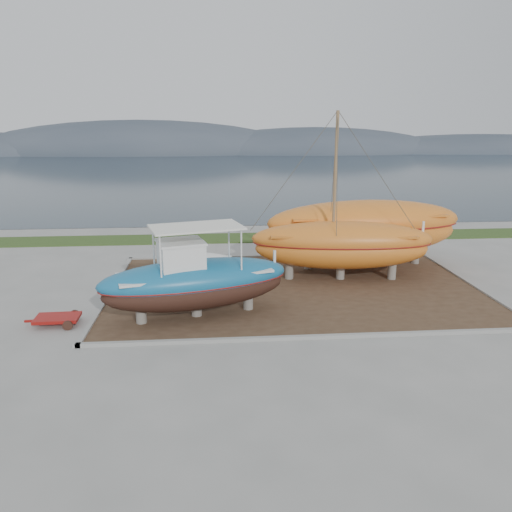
{
  "coord_description": "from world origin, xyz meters",
  "views": [
    {
      "loc": [
        -3.91,
        -19.62,
        8.06
      ],
      "look_at": [
        -1.95,
        4.0,
        1.73
      ],
      "focal_mm": 35.0,
      "sensor_mm": 36.0,
      "label": 1
    }
  ],
  "objects_px": {
    "white_dinghy": "(198,266)",
    "blue_caique": "(195,272)",
    "orange_sailboat": "(344,198)",
    "red_trailer": "(58,321)",
    "orange_bare_hull": "(364,234)"
  },
  "relations": [
    {
      "from": "orange_sailboat",
      "to": "red_trailer",
      "type": "relative_size",
      "value": 3.59
    },
    {
      "from": "orange_sailboat",
      "to": "red_trailer",
      "type": "distance_m",
      "value": 14.69
    },
    {
      "from": "blue_caique",
      "to": "orange_sailboat",
      "type": "bearing_deg",
      "value": 16.75
    },
    {
      "from": "blue_caique",
      "to": "white_dinghy",
      "type": "height_order",
      "value": "blue_caique"
    },
    {
      "from": "white_dinghy",
      "to": "blue_caique",
      "type": "bearing_deg",
      "value": -73.38
    },
    {
      "from": "white_dinghy",
      "to": "orange_bare_hull",
      "type": "height_order",
      "value": "orange_bare_hull"
    },
    {
      "from": "white_dinghy",
      "to": "red_trailer",
      "type": "bearing_deg",
      "value": -117.89
    },
    {
      "from": "orange_sailboat",
      "to": "blue_caique",
      "type": "bearing_deg",
      "value": -142.51
    },
    {
      "from": "white_dinghy",
      "to": "orange_sailboat",
      "type": "xyz_separation_m",
      "value": [
        7.55,
        -0.82,
        3.64
      ]
    },
    {
      "from": "blue_caique",
      "to": "red_trailer",
      "type": "height_order",
      "value": "blue_caique"
    },
    {
      "from": "white_dinghy",
      "to": "orange_bare_hull",
      "type": "distance_m",
      "value": 9.64
    },
    {
      "from": "white_dinghy",
      "to": "orange_sailboat",
      "type": "relative_size",
      "value": 0.47
    },
    {
      "from": "blue_caique",
      "to": "white_dinghy",
      "type": "distance_m",
      "value": 5.63
    },
    {
      "from": "orange_sailboat",
      "to": "red_trailer",
      "type": "height_order",
      "value": "orange_sailboat"
    },
    {
      "from": "blue_caique",
      "to": "white_dinghy",
      "type": "relative_size",
      "value": 1.84
    }
  ]
}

